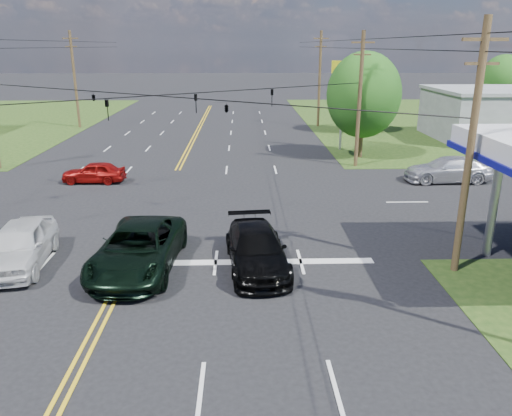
{
  "coord_description": "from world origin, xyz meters",
  "views": [
    {
      "loc": [
        4.62,
        -14.8,
        8.5
      ],
      "look_at": [
        5.22,
        6.0,
        1.7
      ],
      "focal_mm": 35.0,
      "sensor_mm": 36.0,
      "label": 1
    }
  ],
  "objects_px": {
    "retail_ne": "(510,115)",
    "pickup_white": "(20,245)",
    "pole_se": "(470,148)",
    "pickup_dkgreen": "(138,248)",
    "pole_left_far": "(75,79)",
    "pole_right_far": "(320,78)",
    "suv_black": "(257,249)",
    "tree_far_r": "(503,82)",
    "pole_ne": "(360,99)",
    "tree_right_a": "(364,95)",
    "tree_right_b": "(360,90)"
  },
  "relations": [
    {
      "from": "retail_ne",
      "to": "pickup_white",
      "type": "relative_size",
      "value": 2.69
    },
    {
      "from": "pole_se",
      "to": "pickup_dkgreen",
      "type": "bearing_deg",
      "value": 177.71
    },
    {
      "from": "pole_left_far",
      "to": "pickup_white",
      "type": "distance_m",
      "value": 37.28
    },
    {
      "from": "pole_right_far",
      "to": "suv_black",
      "type": "xyz_separation_m",
      "value": [
        -7.84,
        -36.5,
        -4.37
      ]
    },
    {
      "from": "pole_right_far",
      "to": "pickup_dkgreen",
      "type": "height_order",
      "value": "pole_right_far"
    },
    {
      "from": "pole_left_far",
      "to": "pickup_white",
      "type": "xyz_separation_m",
      "value": [
        8.67,
        -36.0,
        -4.28
      ]
    },
    {
      "from": "pickup_white",
      "to": "pickup_dkgreen",
      "type": "bearing_deg",
      "value": -12.15
    },
    {
      "from": "retail_ne",
      "to": "tree_far_r",
      "type": "bearing_deg",
      "value": 68.2
    },
    {
      "from": "pole_right_far",
      "to": "pickup_white",
      "type": "distance_m",
      "value": 40.18
    },
    {
      "from": "tree_far_r",
      "to": "pickup_white",
      "type": "xyz_separation_m",
      "value": [
        -38.33,
        -38.0,
        -3.66
      ]
    },
    {
      "from": "pole_ne",
      "to": "retail_ne",
      "type": "bearing_deg",
      "value": 32.91
    },
    {
      "from": "tree_right_a",
      "to": "tree_right_b",
      "type": "height_order",
      "value": "tree_right_a"
    },
    {
      "from": "tree_right_a",
      "to": "tree_right_b",
      "type": "bearing_deg",
      "value": 78.23
    },
    {
      "from": "pole_ne",
      "to": "pole_se",
      "type": "bearing_deg",
      "value": -90.0
    },
    {
      "from": "tree_right_a",
      "to": "tree_right_b",
      "type": "relative_size",
      "value": 1.15
    },
    {
      "from": "pole_left_far",
      "to": "suv_black",
      "type": "relative_size",
      "value": 1.82
    },
    {
      "from": "pickup_dkgreen",
      "to": "suv_black",
      "type": "relative_size",
      "value": 1.16
    },
    {
      "from": "tree_right_a",
      "to": "tree_far_r",
      "type": "bearing_deg",
      "value": 41.99
    },
    {
      "from": "pickup_dkgreen",
      "to": "tree_right_a",
      "type": "bearing_deg",
      "value": 60.39
    },
    {
      "from": "pole_right_far",
      "to": "tree_right_b",
      "type": "height_order",
      "value": "pole_right_far"
    },
    {
      "from": "suv_black",
      "to": "pickup_white",
      "type": "relative_size",
      "value": 1.06
    },
    {
      "from": "pole_se",
      "to": "pole_ne",
      "type": "height_order",
      "value": "same"
    },
    {
      "from": "pole_se",
      "to": "tree_right_b",
      "type": "xyz_separation_m",
      "value": [
        3.5,
        33.0,
        -0.7
      ]
    },
    {
      "from": "suv_black",
      "to": "pole_right_far",
      "type": "bearing_deg",
      "value": 72.46
    },
    {
      "from": "pole_right_far",
      "to": "pickup_dkgreen",
      "type": "distance_m",
      "value": 38.82
    },
    {
      "from": "pole_left_far",
      "to": "pickup_dkgreen",
      "type": "distance_m",
      "value": 39.15
    },
    {
      "from": "pole_left_far",
      "to": "suv_black",
      "type": "height_order",
      "value": "pole_left_far"
    },
    {
      "from": "pole_left_far",
      "to": "tree_right_a",
      "type": "bearing_deg",
      "value": -30.65
    },
    {
      "from": "pole_se",
      "to": "pole_ne",
      "type": "bearing_deg",
      "value": 90.0
    },
    {
      "from": "pole_ne",
      "to": "tree_right_b",
      "type": "height_order",
      "value": "pole_ne"
    },
    {
      "from": "pole_se",
      "to": "tree_right_a",
      "type": "bearing_deg",
      "value": 87.27
    },
    {
      "from": "pole_se",
      "to": "pickup_dkgreen",
      "type": "height_order",
      "value": "pole_se"
    },
    {
      "from": "pole_se",
      "to": "pole_right_far",
      "type": "height_order",
      "value": "pole_right_far"
    },
    {
      "from": "retail_ne",
      "to": "pole_se",
      "type": "distance_m",
      "value": 33.72
    },
    {
      "from": "pole_left_far",
      "to": "pickup_dkgreen",
      "type": "height_order",
      "value": "pole_left_far"
    },
    {
      "from": "tree_right_a",
      "to": "pickup_white",
      "type": "height_order",
      "value": "tree_right_a"
    },
    {
      "from": "pole_se",
      "to": "suv_black",
      "type": "bearing_deg",
      "value": 176.35
    },
    {
      "from": "suv_black",
      "to": "tree_far_r",
      "type": "bearing_deg",
      "value": 47.74
    },
    {
      "from": "pole_ne",
      "to": "tree_right_a",
      "type": "relative_size",
      "value": 1.16
    },
    {
      "from": "suv_black",
      "to": "retail_ne",
      "type": "bearing_deg",
      "value": 43.51
    },
    {
      "from": "pole_left_far",
      "to": "pole_right_far",
      "type": "xyz_separation_m",
      "value": [
        26.0,
        0.0,
        0.0
      ]
    },
    {
      "from": "suv_black",
      "to": "tree_right_a",
      "type": "bearing_deg",
      "value": 61.26
    },
    {
      "from": "pole_left_far",
      "to": "tree_right_b",
      "type": "distance_m",
      "value": 29.79
    },
    {
      "from": "tree_right_b",
      "to": "pickup_dkgreen",
      "type": "distance_m",
      "value": 36.38
    },
    {
      "from": "retail_ne",
      "to": "tree_right_b",
      "type": "height_order",
      "value": "tree_right_b"
    },
    {
      "from": "pole_se",
      "to": "tree_right_a",
      "type": "relative_size",
      "value": 1.16
    },
    {
      "from": "pole_left_far",
      "to": "tree_far_r",
      "type": "height_order",
      "value": "pole_left_far"
    },
    {
      "from": "retail_ne",
      "to": "tree_right_a",
      "type": "distance_m",
      "value": 18.09
    },
    {
      "from": "pole_ne",
      "to": "pole_left_far",
      "type": "distance_m",
      "value": 32.2
    },
    {
      "from": "tree_right_a",
      "to": "pole_right_far",
      "type": "bearing_deg",
      "value": 93.58
    }
  ]
}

